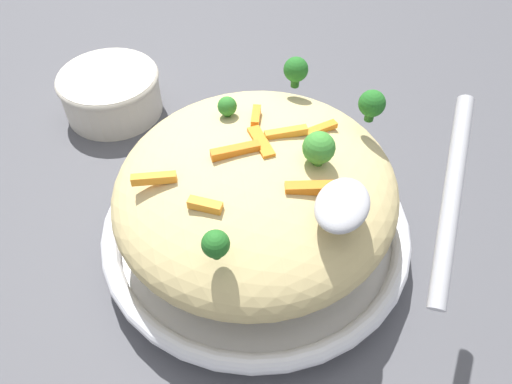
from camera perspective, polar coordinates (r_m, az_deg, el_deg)
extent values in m
plane|color=#4C4C51|center=(0.52, 0.00, -5.86)|extent=(2.40, 2.40, 0.00)
cylinder|color=silver|center=(0.51, 0.00, -5.14)|extent=(0.28, 0.28, 0.02)
torus|color=silver|center=(0.49, 0.00, -3.79)|extent=(0.30, 0.30, 0.02)
torus|color=black|center=(0.49, 0.00, -3.53)|extent=(0.29, 0.29, 0.00)
ellipsoid|color=#D1BA7A|center=(0.45, 0.00, 0.44)|extent=(0.27, 0.26, 0.09)
cube|color=orange|center=(0.43, -0.04, 5.88)|extent=(0.04, 0.04, 0.01)
cube|color=orange|center=(0.45, 7.39, 7.20)|extent=(0.03, 0.03, 0.01)
cube|color=orange|center=(0.39, 6.42, 0.47)|extent=(0.03, 0.04, 0.01)
cube|color=orange|center=(0.43, 3.47, 6.81)|extent=(0.03, 0.03, 0.01)
cube|color=orange|center=(0.38, -5.86, -1.52)|extent=(0.01, 0.03, 0.01)
cube|color=orange|center=(0.41, -11.66, 1.54)|extent=(0.02, 0.03, 0.01)
cube|color=orange|center=(0.45, -0.01, 8.69)|extent=(0.03, 0.01, 0.01)
cube|color=orange|center=(0.41, -2.40, 4.75)|extent=(0.03, 0.04, 0.01)
cylinder|color=#205B1C|center=(0.47, 12.90, 8.58)|extent=(0.01, 0.01, 0.01)
sphere|color=#236B23|center=(0.46, 13.18, 9.88)|extent=(0.02, 0.02, 0.02)
cylinder|color=#205B1C|center=(0.36, -4.56, -6.99)|extent=(0.01, 0.01, 0.01)
sphere|color=#236B23|center=(0.35, -4.66, -5.96)|extent=(0.02, 0.02, 0.02)
cylinder|color=#205B1C|center=(0.50, 4.51, 12.55)|extent=(0.01, 0.01, 0.01)
sphere|color=#236B23|center=(0.49, 4.60, 13.86)|extent=(0.02, 0.02, 0.02)
cylinder|color=#296820|center=(0.46, -3.28, 8.92)|extent=(0.01, 0.01, 0.01)
sphere|color=#2D7A28|center=(0.46, -3.33, 9.82)|extent=(0.02, 0.02, 0.02)
cylinder|color=#377928|center=(0.41, 7.06, 3.70)|extent=(0.01, 0.01, 0.01)
sphere|color=#3D8E33|center=(0.41, 7.23, 5.08)|extent=(0.03, 0.03, 0.03)
ellipsoid|color=#B7B7BC|center=(0.37, 9.89, -1.47)|extent=(0.06, 0.04, 0.02)
cylinder|color=#B7B7BC|center=(0.36, 21.58, -0.55)|extent=(0.15, 0.03, 0.07)
cylinder|color=beige|center=(0.68, -16.27, 10.82)|extent=(0.12, 0.12, 0.06)
torus|color=beige|center=(0.66, -16.70, 12.43)|extent=(0.13, 0.13, 0.01)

